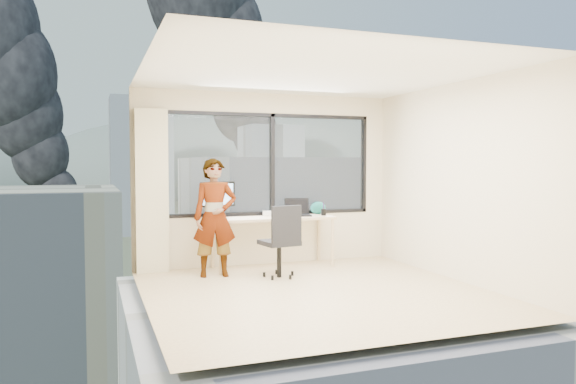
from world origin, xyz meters
name	(u,v)px	position (x,y,z in m)	size (l,w,h in m)	color
floor	(316,292)	(0.00, 0.00, 0.00)	(4.00, 4.00, 0.01)	#D1BA88
ceiling	(317,73)	(0.00, 0.00, 2.60)	(4.00, 4.00, 0.01)	white
wall_front	(409,192)	(0.00, -2.00, 1.30)	(4.00, 0.01, 2.60)	beige
wall_left	(143,186)	(-2.00, 0.00, 1.30)	(0.01, 4.00, 2.60)	beige
wall_right	(457,182)	(2.00, 0.00, 1.30)	(0.01, 4.00, 2.60)	beige
window_wall	(269,164)	(0.05, 2.00, 1.52)	(3.30, 0.16, 1.55)	black
curtain	(152,191)	(-1.72, 1.88, 1.15)	(0.45, 0.14, 2.30)	beige
desk	(273,242)	(0.00, 1.66, 0.38)	(1.80, 0.60, 0.75)	tan
chair	(279,240)	(-0.15, 0.95, 0.50)	(0.51, 0.51, 1.00)	black
person	(215,218)	(-0.95, 1.31, 0.80)	(0.59, 0.38, 1.61)	#2D2D33
monitor	(218,199)	(-0.80, 1.79, 1.02)	(0.53, 0.11, 0.53)	black
game_console	(272,213)	(0.06, 1.90, 0.78)	(0.29, 0.24, 0.07)	white
laptop	(298,208)	(0.40, 1.66, 0.87)	(0.37, 0.39, 0.24)	black
cellphone	(286,217)	(0.17, 1.57, 0.76)	(0.10, 0.04, 0.01)	black
pen_cup	(324,212)	(0.80, 1.62, 0.80)	(0.08, 0.08, 0.10)	black
handbag	(318,208)	(0.80, 1.83, 0.85)	(0.25, 0.13, 0.19)	#0E5545
exterior_ground	(104,234)	(0.00, 120.00, -14.00)	(400.00, 400.00, 0.04)	#515B3D
near_bldg_b	(273,252)	(12.00, 38.00, -6.00)	(14.00, 13.00, 16.00)	white
near_bldg_c	(526,296)	(30.00, 28.00, -9.00)	(12.00, 10.00, 10.00)	beige
far_tower_b	(141,166)	(8.00, 120.00, 1.00)	(13.00, 13.00, 30.00)	silver
far_tower_c	(270,172)	(45.00, 140.00, -1.00)	(15.00, 15.00, 26.00)	silver
hill_b	(265,188)	(100.00, 320.00, -14.00)	(300.00, 220.00, 96.00)	slate
tree_c	(366,274)	(22.00, 40.00, -9.00)	(8.40, 8.40, 10.00)	#18481B
smoke_plume_a	(57,20)	(-10.00, 150.00, 39.00)	(40.00, 24.00, 90.00)	black
smoke_plume_b	(271,88)	(55.00, 170.00, 27.00)	(30.00, 18.00, 70.00)	black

